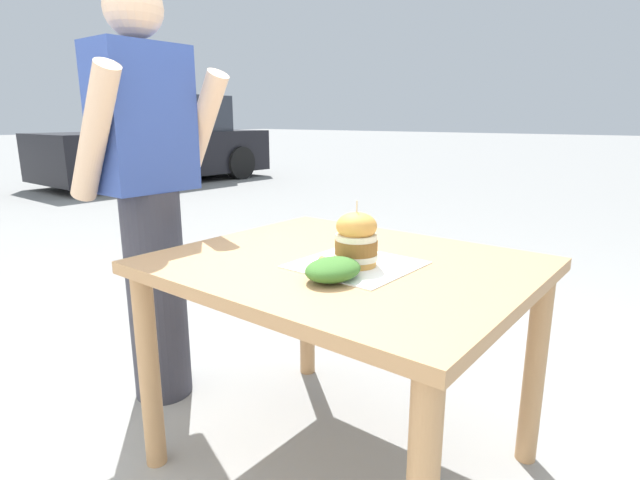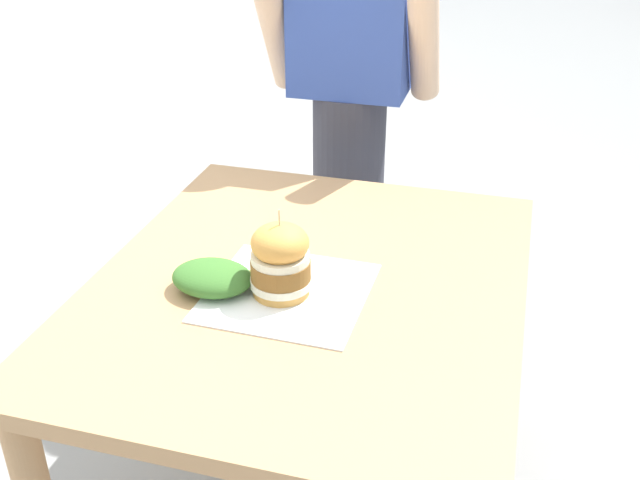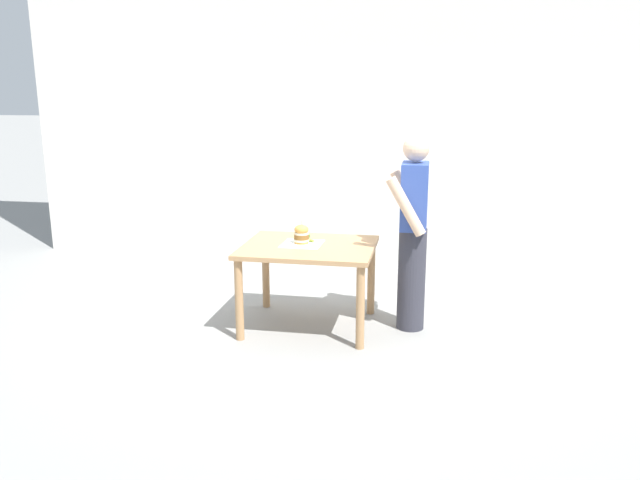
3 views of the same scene
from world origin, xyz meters
name	(u,v)px [view 2 (image 2 of 3)]	position (x,y,z in m)	size (l,w,h in m)	color
patio_table	(308,320)	(0.00, 0.00, 0.63)	(0.95, 1.13, 0.74)	tan
serving_paper	(288,292)	(-0.03, -0.06, 0.74)	(0.34, 0.34, 0.00)	white
sandwich	(280,260)	(-0.04, -0.07, 0.83)	(0.13, 0.13, 0.20)	gold
pickle_spear	(260,271)	(-0.11, -0.01, 0.76)	(0.02, 0.02, 0.09)	#8EA83D
side_salad	(212,278)	(-0.19, -0.10, 0.77)	(0.18, 0.14, 0.06)	#386B28
diner_across_table	(350,97)	(-0.12, 0.88, 0.88)	(0.55, 0.35, 1.69)	#33333D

